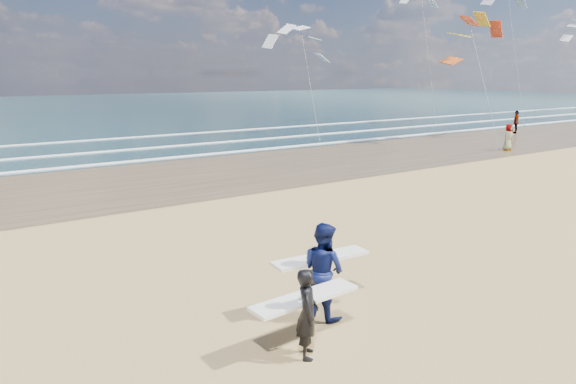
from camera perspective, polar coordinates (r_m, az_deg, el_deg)
wet_sand_strip at (r=35.45m, az=12.57°, el=4.71°), size 220.00×12.00×0.01m
ocean at (r=82.43m, az=-15.83°, el=9.12°), size 220.00×100.00×0.02m
foam_breakers at (r=43.00m, az=2.82°, el=6.48°), size 220.00×11.70×0.05m
surfer_near at (r=9.36m, az=2.13°, el=-13.04°), size 2.23×1.04×1.66m
surfer_far at (r=10.74m, az=3.92°, el=-8.56°), size 2.23×1.24×2.02m
beachgoer_0 at (r=36.77m, az=23.28°, el=5.61°), size 0.93×0.69×1.74m
beachgoer_1 at (r=47.59m, az=24.00°, el=7.11°), size 1.17×1.07×1.92m
kite_0 at (r=39.04m, az=20.48°, el=13.22°), size 6.31×4.79×9.81m
kite_1 at (r=41.39m, az=2.15°, el=13.76°), size 6.11×4.77×9.68m
kite_2 at (r=56.43m, az=23.76°, el=15.32°), size 6.20×4.78×14.78m
kite_5 at (r=56.39m, az=15.22°, el=15.32°), size 5.01×4.65×14.55m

